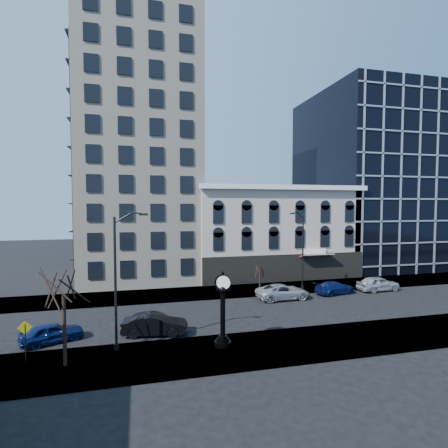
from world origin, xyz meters
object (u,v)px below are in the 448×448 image
object	(u,v)px
car_near_a	(52,333)
warning_sign	(25,334)
car_near_b	(155,324)
street_lamp_near	(126,244)
street_clock	(223,312)

from	to	relation	value
car_near_a	warning_sign	bearing A→B (deg)	141.61
car_near_a	car_near_b	xyz separation A→B (m)	(7.28, -0.27, 0.09)
warning_sign	car_near_b	bearing A→B (deg)	4.21
street_lamp_near	warning_sign	bearing A→B (deg)	-169.47
street_clock	car_near_b	world-z (taller)	street_clock
street_lamp_near	car_near_a	world-z (taller)	street_lamp_near
street_clock	car_near_a	distance (m)	12.46
street_lamp_near	car_near_b	distance (m)	7.27
street_lamp_near	warning_sign	distance (m)	8.18
street_lamp_near	car_near_a	distance (m)	8.91
street_clock	street_lamp_near	world-z (taller)	street_lamp_near
car_near_a	street_lamp_near	bearing A→B (deg)	-142.27
street_clock	street_lamp_near	xyz separation A→B (m)	(-6.46, 0.93, 4.83)
car_near_a	street_clock	bearing A→B (deg)	-131.81
street_lamp_near	car_near_a	size ratio (longest dim) A/B	2.24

